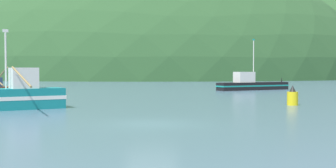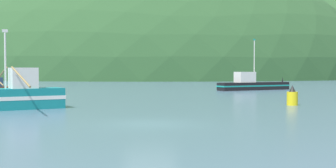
# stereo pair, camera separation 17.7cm
# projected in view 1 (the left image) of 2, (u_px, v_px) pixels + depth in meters

# --- Properties ---
(ground_plane) EXTENTS (600.00, 600.00, 0.00)m
(ground_plane) POSITION_uv_depth(u_px,v_px,m) (151.00, 124.00, 20.74)
(ground_plane) COLOR slate
(hill_mid_left) EXTENTS (195.35, 156.28, 88.76)m
(hill_mid_left) POSITION_uv_depth(u_px,v_px,m) (256.00, 76.00, 213.07)
(hill_mid_left) COLOR #2D562D
(hill_mid_left) RESTS_ON ground
(hill_far_left) EXTENTS (174.76, 139.81, 93.65)m
(hill_far_left) POSITION_uv_depth(u_px,v_px,m) (141.00, 78.00, 175.10)
(hill_far_left) COLOR #2D562D
(hill_far_left) RESTS_ON ground
(fishing_boat_teal) EXTENTS (7.54, 9.64, 5.34)m
(fishing_boat_teal) POSITION_uv_depth(u_px,v_px,m) (12.00, 96.00, 28.60)
(fishing_boat_teal) COLOR #147F84
(fishing_boat_teal) RESTS_ON ground
(fishing_boat_black) EXTENTS (10.20, 8.09, 6.98)m
(fishing_boat_black) POSITION_uv_depth(u_px,v_px,m) (252.00, 84.00, 58.37)
(fishing_boat_black) COLOR black
(fishing_boat_black) RESTS_ON ground
(channel_buoy) EXTENTS (0.82, 0.82, 1.52)m
(channel_buoy) POSITION_uv_depth(u_px,v_px,m) (293.00, 97.00, 32.18)
(channel_buoy) COLOR yellow
(channel_buoy) RESTS_ON ground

